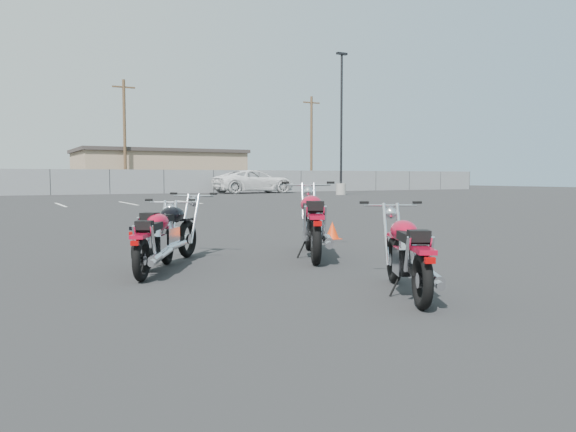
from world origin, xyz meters
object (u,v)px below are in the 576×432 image
motorcycle_third_red (313,223)px  motorcycle_second_black (168,233)px  motorcycle_front_red (156,240)px  motorcycle_rear_red (408,254)px  white_van (254,175)px

motorcycle_third_red → motorcycle_second_black: bearing=170.6°
motorcycle_second_black → motorcycle_third_red: motorcycle_third_red is taller
motorcycle_front_red → motorcycle_rear_red: (1.99, -2.66, 0.01)m
motorcycle_rear_red → white_van: white_van is taller
motorcycle_third_red → white_van: bearing=66.6°
motorcycle_front_red → motorcycle_rear_red: motorcycle_rear_red is taller
motorcycle_second_black → motorcycle_rear_red: motorcycle_second_black is taller
motorcycle_front_red → motorcycle_second_black: motorcycle_second_black is taller
motorcycle_front_red → motorcycle_second_black: (0.34, 0.61, 0.03)m
motorcycle_front_red → white_van: 36.51m
motorcycle_third_red → motorcycle_front_red: bearing=-174.6°
motorcycle_second_black → motorcycle_rear_red: size_ratio=0.95×
motorcycle_third_red → motorcycle_rear_red: size_ratio=1.23×
motorcycle_second_black → motorcycle_rear_red: 3.67m
motorcycle_front_red → motorcycle_second_black: bearing=60.9°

